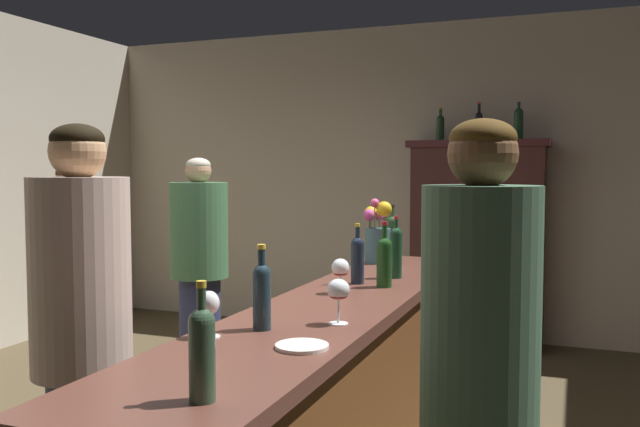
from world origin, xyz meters
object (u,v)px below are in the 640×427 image
Objects in this scene: bar_counter at (336,416)px; display_bottle_left at (440,126)px; wine_glass_front at (340,269)px; wine_glass_mid at (209,305)px; display_cabinet at (477,240)px; wine_bottle_rose at (357,258)px; patron_in_navy at (199,268)px; patron_tall at (78,319)px; wine_glass_rear at (338,292)px; display_bottle_midleft at (479,124)px; display_bottle_center at (519,122)px; flower_arrangement at (378,235)px; wine_bottle_chardonnay at (392,235)px; bartender at (479,406)px; wine_bottle_pinot at (202,349)px; wine_bottle_merlot at (396,250)px; patron_by_cabinet at (82,348)px; wine_bottle_syrah at (384,259)px; wine_bottle_malbec at (262,292)px; cheese_plate at (302,346)px.

bar_counter is 3.56m from display_bottle_left.
wine_glass_front is 1.01× the size of wine_glass_mid.
bar_counter is 3.30m from display_cabinet.
wine_bottle_rose reaches higher than bar_counter.
patron_tall is at bearing -49.27° from patron_in_navy.
wine_glass_rear is at bearing 44.80° from wine_glass_mid.
display_cabinet is 2.52m from patron_in_navy.
patron_in_navy is at bearing -128.23° from display_bottle_midleft.
display_bottle_midleft is 1.02× the size of display_bottle_center.
bar_counter is at bearing -82.37° from flower_arrangement.
wine_glass_front is at bearing -93.09° from display_bottle_midleft.
wine_glass_rear is 0.51× the size of display_bottle_center.
wine_bottle_chardonnay reaches higher than wine_glass_mid.
flower_arrangement is at bearing -77.09° from bartender.
patron_tall is (-1.29, 1.07, -0.26)m from wine_bottle_pinot.
display_bottle_center is at bearing -96.59° from bartender.
patron_in_navy is (-1.51, 0.62, -0.25)m from wine_bottle_merlot.
patron_tall is (-1.63, -3.44, -1.07)m from display_bottle_center.
patron_by_cabinet is 1.01× the size of bartender.
wine_bottle_syrah is 0.97× the size of display_bottle_center.
patron_tall reaches higher than wine_bottle_rose.
wine_bottle_chardonnay is at bearing -87.47° from display_bottle_left.
patron_tall is (-1.28, -0.57, -0.26)m from wine_bottle_syrah.
bar_counter is 3.57m from display_bottle_midleft.
patron_in_navy is (-1.23, -1.98, -1.03)m from display_bottle_left.
display_bottle_left is (-0.30, 2.87, 0.79)m from wine_bottle_syrah.
wine_bottle_syrah is 0.80m from flower_arrangement.
display_bottle_midleft is at bearing 82.73° from patron_in_navy.
bar_counter is 10.42× the size of wine_bottle_malbec.
wine_bottle_pinot is at bearing -89.05° from wine_bottle_merlot.
wine_bottle_malbec reaches higher than wine_glass_mid.
wine_bottle_syrah is 0.18× the size of patron_by_cabinet.
bar_counter is at bearing -10.96° from patron_in_navy.
display_bottle_left reaches higher than patron_in_navy.
wine_bottle_syrah is at bearing -97.08° from display_bottle_center.
cheese_plate is at bearing -80.82° from flower_arrangement.
patron_in_navy is at bearing 128.17° from cheese_plate.
display_cabinet is 11.70× the size of wine_glass_mid.
flower_arrangement is (-0.23, 0.49, 0.02)m from wine_bottle_merlot.
cheese_plate is 2.56m from patron_in_navy.
patron_by_cabinet is (-0.77, -0.41, -0.17)m from wine_glass_rear.
wine_glass_front reaches higher than wine_glass_mid.
patron_by_cabinet is at bearing -128.44° from bar_counter.
bartender is at bearing -82.13° from display_cabinet.
wine_bottle_rose is 2.94m from display_bottle_left.
wine_bottle_merlot is 1.65m from patron_in_navy.
display_bottle_center reaches higher than cheese_plate.
bar_counter is 3.60m from display_bottle_center.
display_bottle_left is (-0.35, 3.65, 0.81)m from wine_glass_rear.
display_cabinet is 4.13m from patron_by_cabinet.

